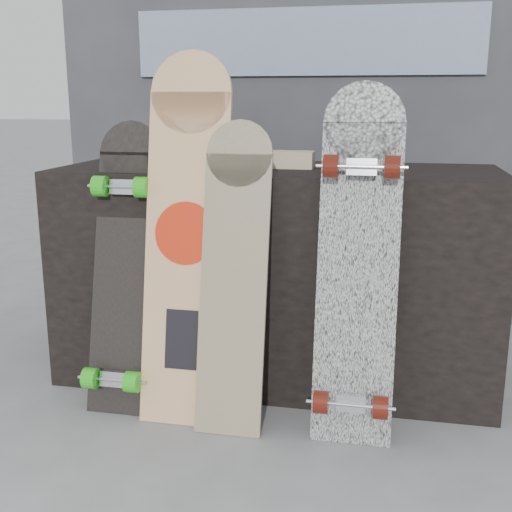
% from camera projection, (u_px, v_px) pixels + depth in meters
% --- Properties ---
extents(ground, '(60.00, 60.00, 0.00)m').
position_uv_depth(ground, '(248.00, 433.00, 2.06)').
color(ground, slate).
rests_on(ground, ground).
extents(vendor_table, '(1.60, 0.60, 0.80)m').
position_uv_depth(vendor_table, '(276.00, 273.00, 2.44)').
color(vendor_table, black).
rests_on(vendor_table, ground).
extents(booth, '(2.40, 0.22, 2.20)m').
position_uv_depth(booth, '(308.00, 87.00, 3.08)').
color(booth, '#35353B').
rests_on(booth, ground).
extents(merch_box_purple, '(0.18, 0.12, 0.10)m').
position_uv_depth(merch_box_purple, '(162.00, 151.00, 2.49)').
color(merch_box_purple, '#6E4083').
rests_on(merch_box_purple, vendor_table).
extents(merch_box_small, '(0.14, 0.14, 0.12)m').
position_uv_depth(merch_box_small, '(347.00, 152.00, 2.32)').
color(merch_box_small, '#6E4083').
rests_on(merch_box_small, vendor_table).
extents(merch_box_flat, '(0.22, 0.10, 0.06)m').
position_uv_depth(merch_box_flat, '(284.00, 159.00, 2.34)').
color(merch_box_flat, '#D1B78C').
rests_on(merch_box_flat, vendor_table).
extents(longboard_geisha, '(0.27, 0.26, 1.20)m').
position_uv_depth(longboard_geisha, '(186.00, 228.00, 2.09)').
color(longboard_geisha, beige).
rests_on(longboard_geisha, ground).
extents(longboard_celtic, '(0.22, 0.24, 0.98)m').
position_uv_depth(longboard_celtic, '(234.00, 267.00, 2.04)').
color(longboard_celtic, beige).
rests_on(longboard_celtic, ground).
extents(longboard_cascadia, '(0.25, 0.28, 1.10)m').
position_uv_depth(longboard_cascadia, '(358.00, 259.00, 1.95)').
color(longboard_cascadia, white).
rests_on(longboard_cascadia, ground).
extents(skateboard_dark, '(0.22, 0.32, 0.98)m').
position_uv_depth(skateboard_dark, '(123.00, 263.00, 2.18)').
color(skateboard_dark, black).
rests_on(skateboard_dark, ground).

